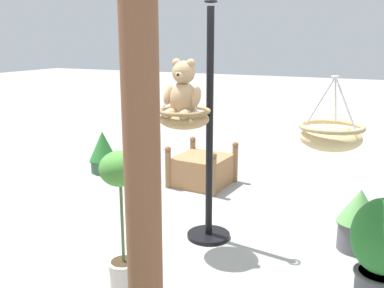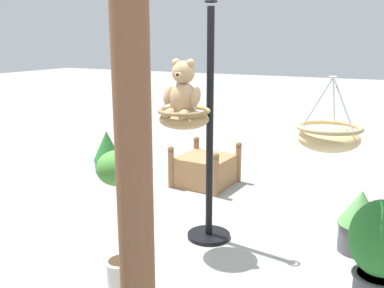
{
  "view_description": "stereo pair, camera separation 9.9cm",
  "coord_description": "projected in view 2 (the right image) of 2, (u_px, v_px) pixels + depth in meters",
  "views": [
    {
      "loc": [
        -1.75,
        3.78,
        2.0
      ],
      "look_at": [
        0.02,
        0.07,
        1.01
      ],
      "focal_mm": 41.12,
      "sensor_mm": 36.0,
      "label": 1
    },
    {
      "loc": [
        -1.84,
        3.73,
        2.0
      ],
      "look_at": [
        0.02,
        0.07,
        1.01
      ],
      "focal_mm": 41.12,
      "sensor_mm": 36.0,
      "label": 2
    }
  ],
  "objects": [
    {
      "name": "potted_plant_tall_leafy",
      "position": [
        381.0,
        250.0,
        3.28
      ],
      "size": [
        0.48,
        0.48,
        0.85
      ],
      "color": "#4C4C51",
      "rests_on": "ground"
    },
    {
      "name": "ground_plane",
      "position": [
        197.0,
        238.0,
        4.51
      ],
      "size": [
        40.0,
        40.0,
        0.0
      ],
      "primitive_type": "plane",
      "color": "gray"
    },
    {
      "name": "display_pole_central",
      "position": [
        209.0,
        171.0,
        4.37
      ],
      "size": [
        0.44,
        0.44,
        2.34
      ],
      "color": "black",
      "rests_on": "ground"
    },
    {
      "name": "potted_plant_bushy_green",
      "position": [
        360.0,
        220.0,
        4.17
      ],
      "size": [
        0.41,
        0.41,
        0.62
      ],
      "color": "#4C4C51",
      "rests_on": "ground"
    },
    {
      "name": "hanging_basket_with_teddy",
      "position": [
        184.0,
        117.0,
        4.08
      ],
      "size": [
        0.49,
        0.49,
        0.53
      ],
      "color": "#A37F51"
    },
    {
      "name": "teddy_bear",
      "position": [
        183.0,
        93.0,
        4.01
      ],
      "size": [
        0.37,
        0.33,
        0.54
      ],
      "color": "tan"
    },
    {
      "name": "hanging_basket_left_high",
      "position": [
        329.0,
        137.0,
        3.23
      ],
      "size": [
        0.48,
        0.48,
        0.55
      ],
      "color": "tan"
    },
    {
      "name": "wooden_planter_box",
      "position": [
        205.0,
        169.0,
        6.12
      ],
      "size": [
        0.82,
        0.82,
        0.59
      ],
      "color": "#9E7047",
      "rests_on": "ground"
    },
    {
      "name": "greenhouse_pillar_right",
      "position": [
        134.0,
        174.0,
        2.35
      ],
      "size": [
        0.38,
        0.38,
        2.68
      ],
      "color": "brown",
      "rests_on": "ground"
    },
    {
      "name": "potted_plant_trailing_ivy",
      "position": [
        119.0,
        214.0,
        3.38
      ],
      "size": [
        0.32,
        0.32,
        1.19
      ],
      "color": "beige",
      "rests_on": "ground"
    },
    {
      "name": "potted_plant_conical_shrub",
      "position": [
        107.0,
        151.0,
        6.71
      ],
      "size": [
        0.42,
        0.42,
        0.64
      ],
      "color": "#2D5638",
      "rests_on": "ground"
    }
  ]
}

